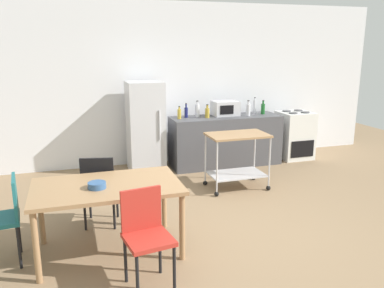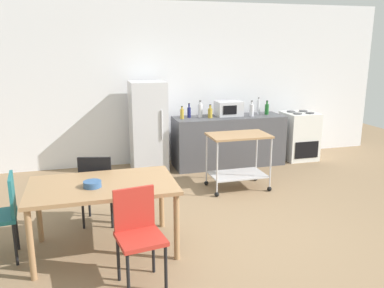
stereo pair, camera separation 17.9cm
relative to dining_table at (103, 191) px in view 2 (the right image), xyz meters
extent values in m
plane|color=#8C7051|center=(1.47, -0.01, -0.67)|extent=(12.00, 12.00, 0.00)
cube|color=white|center=(1.47, 3.19, 0.78)|extent=(8.40, 0.12, 2.90)
cube|color=#4C4C51|center=(2.37, 2.59, -0.22)|extent=(2.00, 0.64, 0.90)
cube|color=#A37A51|center=(0.00, 0.00, 0.06)|extent=(1.50, 0.90, 0.04)
cylinder|color=#A37A51|center=(-0.69, -0.39, -0.32)|extent=(0.06, 0.06, 0.71)
cylinder|color=#A37A51|center=(0.69, -0.39, -0.32)|extent=(0.06, 0.06, 0.71)
cylinder|color=#A37A51|center=(-0.69, 0.39, -0.32)|extent=(0.06, 0.06, 0.71)
cylinder|color=#A37A51|center=(0.69, 0.39, -0.32)|extent=(0.06, 0.06, 0.71)
cube|color=#B72D23|center=(0.27, -0.76, -0.20)|extent=(0.46, 0.46, 0.04)
cube|color=#B72D23|center=(0.25, -0.58, 0.02)|extent=(0.38, 0.09, 0.40)
cylinder|color=black|center=(0.13, -0.96, -0.45)|extent=(0.03, 0.03, 0.45)
cylinder|color=black|center=(0.47, -0.90, -0.45)|extent=(0.03, 0.03, 0.45)
cylinder|color=black|center=(0.08, -0.62, -0.45)|extent=(0.03, 0.03, 0.45)
cylinder|color=black|center=(0.42, -0.57, -0.45)|extent=(0.03, 0.03, 0.45)
cube|color=#1E666B|center=(-0.88, 0.09, 0.02)|extent=(0.07, 0.38, 0.40)
cylinder|color=black|center=(-0.91, 0.26, -0.45)|extent=(0.03, 0.03, 0.45)
cylinder|color=black|center=(-0.88, -0.08, -0.45)|extent=(0.03, 0.03, 0.45)
cube|color=black|center=(-0.02, 0.72, -0.20)|extent=(0.48, 0.48, 0.04)
cube|color=black|center=(-0.06, 0.54, 0.02)|extent=(0.38, 0.12, 0.40)
cylinder|color=black|center=(0.19, 0.84, -0.45)|extent=(0.03, 0.03, 0.45)
cylinder|color=black|center=(-0.15, 0.92, -0.45)|extent=(0.03, 0.03, 0.45)
cylinder|color=black|center=(0.11, 0.51, -0.45)|extent=(0.03, 0.03, 0.45)
cylinder|color=black|center=(-0.22, 0.59, -0.45)|extent=(0.03, 0.03, 0.45)
cube|color=white|center=(3.82, 2.61, -0.22)|extent=(0.60, 0.60, 0.90)
cube|color=black|center=(3.82, 2.30, -0.42)|extent=(0.48, 0.01, 0.32)
cylinder|color=#47474C|center=(3.69, 2.49, 0.24)|extent=(0.16, 0.16, 0.02)
cylinder|color=#47474C|center=(3.95, 2.49, 0.24)|extent=(0.16, 0.16, 0.02)
cylinder|color=#47474C|center=(3.69, 2.73, 0.24)|extent=(0.16, 0.16, 0.02)
cylinder|color=#47474C|center=(3.95, 2.73, 0.24)|extent=(0.16, 0.16, 0.02)
cube|color=silver|center=(0.92, 2.69, 0.10)|extent=(0.60, 0.60, 1.55)
cylinder|color=silver|center=(1.10, 2.37, 0.18)|extent=(0.02, 0.02, 0.50)
cube|color=#A37A51|center=(2.07, 1.38, 0.16)|extent=(0.90, 0.56, 0.03)
cube|color=silver|center=(2.07, 1.38, -0.45)|extent=(0.83, 0.52, 0.02)
cylinder|color=silver|center=(1.65, 1.13, -0.22)|extent=(0.02, 0.02, 0.76)
sphere|color=black|center=(1.65, 1.13, -0.64)|extent=(0.07, 0.07, 0.07)
cylinder|color=silver|center=(2.49, 1.13, -0.22)|extent=(0.02, 0.02, 0.76)
sphere|color=black|center=(2.49, 1.13, -0.64)|extent=(0.07, 0.07, 0.07)
cylinder|color=silver|center=(1.65, 1.63, -0.22)|extent=(0.02, 0.02, 0.76)
sphere|color=black|center=(1.65, 1.63, -0.64)|extent=(0.07, 0.07, 0.07)
cylinder|color=silver|center=(2.49, 1.63, -0.22)|extent=(0.02, 0.02, 0.76)
sphere|color=black|center=(2.49, 1.63, -0.64)|extent=(0.07, 0.07, 0.07)
cylinder|color=gold|center=(1.50, 2.59, 0.31)|extent=(0.07, 0.07, 0.17)
cylinder|color=gold|center=(1.50, 2.59, 0.42)|extent=(0.03, 0.03, 0.04)
cylinder|color=black|center=(1.50, 2.59, 0.45)|extent=(0.03, 0.03, 0.01)
cylinder|color=navy|center=(1.65, 2.68, 0.32)|extent=(0.06, 0.06, 0.18)
cylinder|color=navy|center=(1.65, 2.68, 0.44)|extent=(0.03, 0.03, 0.06)
cylinder|color=black|center=(1.65, 2.68, 0.48)|extent=(0.03, 0.03, 0.01)
cylinder|color=silver|center=(1.85, 2.64, 0.35)|extent=(0.08, 0.08, 0.23)
cylinder|color=silver|center=(1.85, 2.64, 0.49)|extent=(0.04, 0.04, 0.05)
cylinder|color=black|center=(1.85, 2.64, 0.52)|extent=(0.04, 0.04, 0.01)
cylinder|color=gold|center=(2.00, 2.55, 0.31)|extent=(0.08, 0.08, 0.16)
cylinder|color=gold|center=(2.00, 2.55, 0.42)|extent=(0.04, 0.04, 0.06)
cylinder|color=black|center=(2.00, 2.55, 0.46)|extent=(0.04, 0.04, 0.01)
cube|color=silver|center=(2.40, 2.68, 0.36)|extent=(0.46, 0.34, 0.26)
cube|color=black|center=(2.36, 2.51, 0.36)|extent=(0.25, 0.01, 0.16)
cylinder|color=silver|center=(2.77, 2.51, 0.34)|extent=(0.08, 0.08, 0.21)
cylinder|color=silver|center=(2.77, 2.51, 0.47)|extent=(0.04, 0.04, 0.06)
cylinder|color=black|center=(2.77, 2.51, 0.50)|extent=(0.04, 0.04, 0.01)
cylinder|color=silver|center=(2.97, 2.66, 0.36)|extent=(0.06, 0.06, 0.26)
cylinder|color=silver|center=(2.97, 2.66, 0.51)|extent=(0.03, 0.03, 0.04)
cylinder|color=black|center=(2.97, 2.66, 0.53)|extent=(0.03, 0.03, 0.01)
cylinder|color=#1E6628|center=(3.12, 2.60, 0.32)|extent=(0.07, 0.07, 0.19)
cylinder|color=#1E6628|center=(3.12, 2.60, 0.45)|extent=(0.03, 0.03, 0.06)
cylinder|color=black|center=(3.12, 2.60, 0.48)|extent=(0.04, 0.04, 0.01)
cylinder|color=#33598C|center=(-0.10, -0.08, 0.11)|extent=(0.18, 0.18, 0.06)
camera|label=1|loc=(-0.32, -3.91, 1.47)|focal=36.93mm
camera|label=2|loc=(-0.14, -3.96, 1.47)|focal=36.93mm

